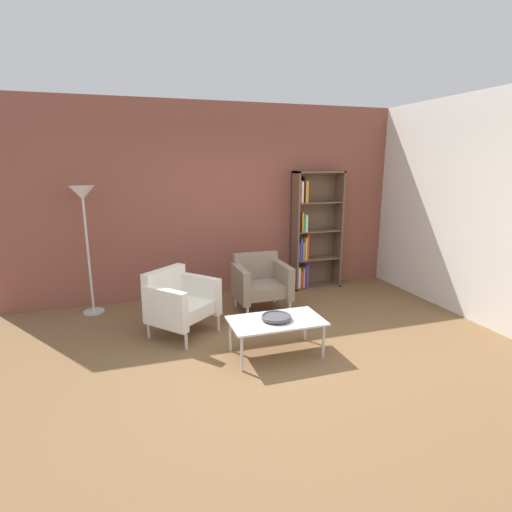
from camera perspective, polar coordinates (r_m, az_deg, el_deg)
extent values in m
plane|color=brown|center=(4.36, 3.41, -14.73)|extent=(8.32, 8.32, 0.00)
cube|color=brown|center=(6.23, -4.68, 7.76)|extent=(6.40, 0.12, 2.90)
cube|color=silver|center=(6.01, 27.81, 6.07)|extent=(0.12, 5.20, 2.90)
cube|color=brown|center=(6.43, 5.56, 3.42)|extent=(0.03, 0.30, 1.90)
cube|color=brown|center=(6.77, 11.57, 3.71)|extent=(0.03, 0.30, 1.90)
cube|color=brown|center=(6.50, 8.94, 11.72)|extent=(0.80, 0.30, 0.03)
cube|color=brown|center=(6.81, 8.37, -4.20)|extent=(0.80, 0.30, 0.03)
cube|color=brown|center=(6.72, 8.11, 3.77)|extent=(0.80, 0.02, 1.90)
cube|color=brown|center=(6.68, 8.51, -0.32)|extent=(0.76, 0.28, 0.02)
cube|color=brown|center=(6.59, 8.64, 3.57)|extent=(0.76, 0.28, 0.02)
cube|color=brown|center=(6.53, 8.78, 7.55)|extent=(0.76, 0.28, 0.02)
cube|color=white|center=(6.57, 5.87, -3.01)|extent=(0.04, 0.18, 0.33)
cube|color=red|center=(6.59, 6.21, -3.21)|extent=(0.03, 0.18, 0.28)
cube|color=yellow|center=(6.62, 6.47, -2.96)|extent=(0.02, 0.22, 0.32)
cube|color=blue|center=(6.62, 6.73, -2.74)|extent=(0.02, 0.22, 0.37)
cube|color=purple|center=(6.62, 7.05, -2.75)|extent=(0.02, 0.18, 0.37)
cube|color=purple|center=(6.48, 5.82, 0.69)|extent=(0.03, 0.23, 0.27)
cube|color=blue|center=(6.49, 6.09, 1.06)|extent=(0.02, 0.24, 0.36)
cube|color=olive|center=(6.50, 6.48, 0.80)|extent=(0.04, 0.21, 0.29)
cube|color=yellow|center=(6.50, 6.85, 1.09)|extent=(0.03, 0.18, 0.36)
cube|color=red|center=(6.50, 7.12, 1.32)|extent=(0.03, 0.18, 0.41)
cube|color=black|center=(6.38, 5.99, 4.89)|extent=(0.04, 0.21, 0.32)
cube|color=orange|center=(6.42, 6.26, 4.89)|extent=(0.03, 0.25, 0.31)
cube|color=green|center=(6.43, 6.56, 4.74)|extent=(0.02, 0.23, 0.27)
cube|color=white|center=(6.45, 6.80, 4.72)|extent=(0.03, 0.25, 0.26)
cube|color=red|center=(6.35, 5.97, 9.15)|extent=(0.02, 0.25, 0.35)
cube|color=white|center=(6.35, 6.27, 9.06)|extent=(0.03, 0.22, 0.33)
cube|color=black|center=(6.37, 6.50, 9.39)|extent=(0.02, 0.25, 0.40)
cube|color=orange|center=(6.38, 6.90, 9.09)|extent=(0.04, 0.22, 0.33)
cube|color=silver|center=(4.34, 2.91, -9.18)|extent=(1.00, 0.56, 0.02)
cylinder|color=silver|center=(4.10, -2.02, -13.68)|extent=(0.03, 0.03, 0.38)
cylinder|color=silver|center=(4.40, 9.57, -11.87)|extent=(0.03, 0.03, 0.38)
cylinder|color=silver|center=(4.50, -3.66, -11.13)|extent=(0.03, 0.03, 0.38)
cylinder|color=silver|center=(4.78, 7.02, -9.70)|extent=(0.03, 0.03, 0.38)
cylinder|color=#4C4C51|center=(4.33, 2.91, -8.93)|extent=(0.13, 0.13, 0.02)
cylinder|color=#4C4C51|center=(4.33, 2.91, -8.69)|extent=(0.32, 0.32, 0.02)
torus|color=#4C4C51|center=(4.32, 2.92, -8.54)|extent=(0.32, 0.32, 0.02)
cube|color=white|center=(4.94, -10.43, -7.41)|extent=(0.86, 0.86, 0.16)
cube|color=white|center=(5.03, -12.87, -3.90)|extent=(0.56, 0.51, 0.38)
cube|color=white|center=(4.68, -12.84, -7.29)|extent=(0.48, 0.53, 0.46)
cube|color=white|center=(5.11, -8.01, -5.29)|extent=(0.48, 0.53, 0.46)
cylinder|color=silver|center=(4.62, -9.90, -11.59)|extent=(0.04, 0.04, 0.24)
cylinder|color=silver|center=(5.04, -5.37, -9.24)|extent=(0.04, 0.04, 0.24)
cylinder|color=silver|center=(4.99, -15.01, -9.91)|extent=(0.04, 0.04, 0.24)
cylinder|color=silver|center=(5.39, -10.39, -7.90)|extent=(0.04, 0.04, 0.24)
cube|color=gray|center=(5.59, 0.79, -4.71)|extent=(0.65, 0.59, 0.16)
cube|color=gray|center=(5.75, -0.08, -1.37)|extent=(0.64, 0.13, 0.38)
cube|color=gray|center=(5.44, -2.23, -3.99)|extent=(0.11, 0.62, 0.46)
cube|color=gray|center=(5.64, 3.84, -3.39)|extent=(0.11, 0.62, 0.46)
cylinder|color=silver|center=(5.29, -1.21, -8.08)|extent=(0.04, 0.04, 0.24)
cylinder|color=silver|center=(5.48, 4.84, -7.33)|extent=(0.04, 0.04, 0.24)
cylinder|color=silver|center=(5.81, -2.91, -6.09)|extent=(0.04, 0.04, 0.24)
cylinder|color=silver|center=(5.99, 2.66, -5.49)|extent=(0.04, 0.04, 0.24)
cylinder|color=silver|center=(6.07, -22.02, -7.32)|extent=(0.28, 0.28, 0.02)
cylinder|color=silver|center=(5.84, -22.74, 0.42)|extent=(0.03, 0.03, 1.65)
cone|color=white|center=(5.73, -23.46, 8.24)|extent=(0.32, 0.32, 0.18)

